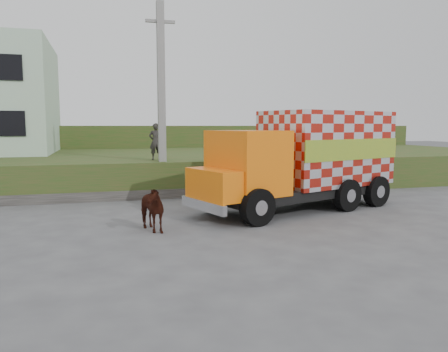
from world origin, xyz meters
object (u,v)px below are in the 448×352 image
object	(u,v)px
cargo_truck	(306,159)
utility_pole	(161,99)
cow	(148,208)
pedestrian	(156,142)

from	to	relation	value
cargo_truck	utility_pole	bearing A→B (deg)	120.09
cow	pedestrian	size ratio (longest dim) A/B	0.97
cargo_truck	pedestrian	bearing A→B (deg)	114.93
cow	pedestrian	distance (m)	7.18
cargo_truck	cow	bearing A→B (deg)	179.30
utility_pole	pedestrian	bearing A→B (deg)	99.31
cargo_truck	pedestrian	xyz separation A→B (m)	(-4.78, 5.00, 0.49)
cargo_truck	cow	xyz separation A→B (m)	(-5.84, -1.91, -1.15)
cow	pedestrian	bearing A→B (deg)	63.09
cargo_truck	pedestrian	world-z (taller)	cargo_truck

